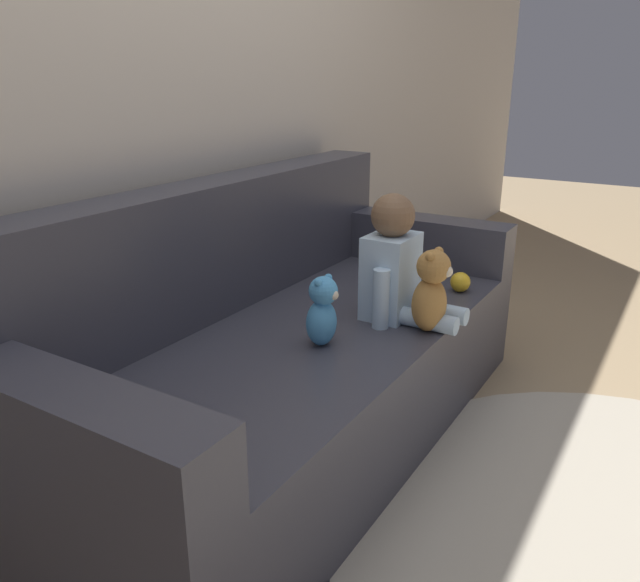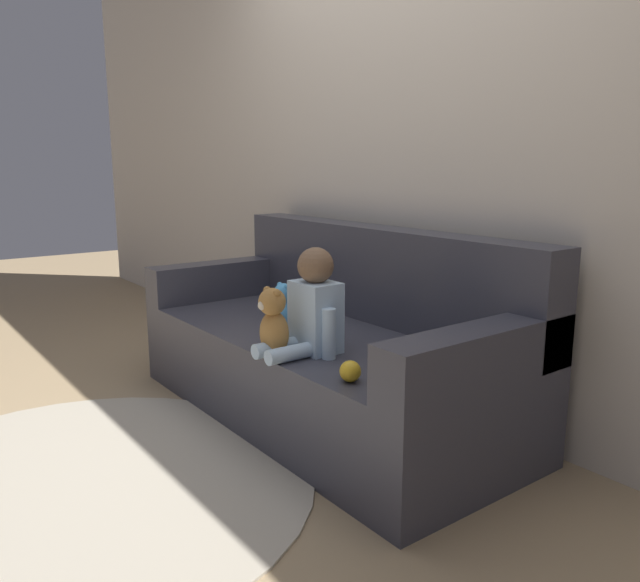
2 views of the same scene
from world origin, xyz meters
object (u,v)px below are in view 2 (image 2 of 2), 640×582
(couch, at_px, (331,351))
(plush_toy_side, at_px, (284,307))
(person_baby, at_px, (312,310))
(teddy_bear_brown, at_px, (273,322))
(toy_ball, at_px, (350,371))

(couch, bearing_deg, plush_toy_side, -111.39)
(couch, xyz_separation_m, plush_toy_side, (-0.08, -0.20, 0.21))
(person_baby, bearing_deg, teddy_bear_brown, -109.82)
(couch, distance_m, toy_ball, 0.73)
(person_baby, height_order, toy_ball, person_baby)
(plush_toy_side, bearing_deg, person_baby, -14.75)
(teddy_bear_brown, relative_size, plush_toy_side, 1.23)
(couch, xyz_separation_m, person_baby, (0.24, -0.28, 0.28))
(person_baby, distance_m, plush_toy_side, 0.34)
(teddy_bear_brown, bearing_deg, plush_toy_side, 139.66)
(plush_toy_side, xyz_separation_m, toy_ball, (0.68, -0.19, -0.07))
(teddy_bear_brown, relative_size, toy_ball, 3.59)
(person_baby, relative_size, teddy_bear_brown, 1.55)
(plush_toy_side, bearing_deg, couch, 68.61)
(couch, xyz_separation_m, toy_ball, (0.60, -0.38, 0.15))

